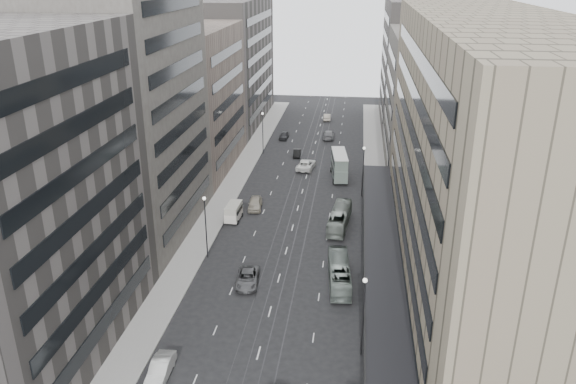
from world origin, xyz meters
The scene contains 27 objects.
ground centered at (0.00, 0.00, 0.00)m, with size 220.00×220.00×0.00m, color black.
sidewalk_right centered at (12.00, 37.50, 0.07)m, with size 4.00×125.00×0.15m, color gray.
sidewalk_left centered at (-12.00, 37.50, 0.07)m, with size 4.00×125.00×0.15m, color gray.
department_store centered at (21.45, 8.00, 14.95)m, with size 19.20×60.00×30.00m.
building_right_mid centered at (21.50, 52.00, 12.00)m, with size 15.00×28.00×24.00m, color #4B4741.
building_right_far centered at (21.50, 82.00, 14.00)m, with size 15.00×32.00×28.00m, color #605B56.
building_left_a centered at (-21.50, -8.00, 15.00)m, with size 15.00×28.00×30.00m, color #605B56.
building_left_b centered at (-21.50, 19.00, 17.00)m, with size 15.00×26.00×34.00m, color #4B4741.
building_left_c centered at (-21.50, 46.00, 12.50)m, with size 15.00×28.00×25.00m, color #79695E.
building_left_d centered at (-21.50, 79.00, 14.00)m, with size 15.00×38.00×28.00m, color #605B56.
lamp_right_near centered at (9.70, -5.00, 5.20)m, with size 0.44×0.44×8.32m.
lamp_right_far centered at (9.70, 35.00, 5.20)m, with size 0.44×0.44×8.32m.
lamp_left_near centered at (-9.70, 12.00, 5.20)m, with size 0.44×0.44×8.32m.
lamp_left_far centered at (-9.70, 55.00, 5.20)m, with size 0.44×0.44×8.32m.
bus_near centered at (7.11, 7.75, 1.37)m, with size 2.30×9.82×2.74m, color gray.
bus_far centered at (6.57, 23.07, 1.38)m, with size 2.31×9.87×2.75m, color gray.
double_decker centered at (5.71, 43.03, 2.45)m, with size 3.35×8.51×4.53m.
panel_van centered at (-8.77, 23.43, 1.39)m, with size 2.11×4.08×2.53m.
sedan_1 centered at (-8.17, -10.32, 0.79)m, with size 1.67×4.78×1.57m, color #B9B9B5.
sedan_2 centered at (-3.45, 6.32, 0.75)m, with size 2.49×5.39×1.50m, color #555557.
sedan_4 centered at (-6.44, 28.03, 0.84)m, with size 1.97×4.91×1.67m, color #9F9784.
sedan_5 centered at (-2.87, 54.15, 0.66)m, with size 1.40×4.01×1.32m, color black.
sedan_6 centered at (-0.44, 47.03, 0.85)m, with size 2.82×6.12×1.70m, color white.
sedan_7 centered at (2.56, 67.39, 0.83)m, with size 2.34×5.75×1.67m, color slate.
sedan_8 centered at (-6.96, 65.76, 0.75)m, with size 1.78×4.41×1.50m, color #252628.
sedan_9 centered at (1.28, 82.96, 0.76)m, with size 1.61×4.62×1.52m, color #AFA491.
pedestrian centered at (12.60, -7.97, 1.17)m, with size 0.74×0.49×2.04m, color black.
Camera 1 is at (8.21, -49.31, 34.23)m, focal length 35.00 mm.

